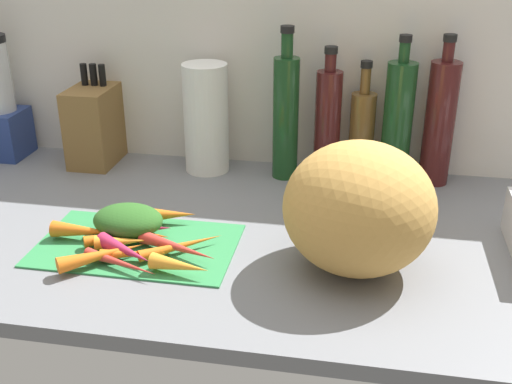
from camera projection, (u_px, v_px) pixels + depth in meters
ground_plane at (229, 232)px, 133.17cm from camera, size 170.00×80.00×3.00cm
wall_back at (260, 47)px, 154.54cm from camera, size 170.00×3.00×60.00cm
cutting_board at (137, 244)px, 124.31cm from camera, size 39.30×23.99×0.80cm
carrot_0 at (170, 215)px, 131.60cm from camera, size 11.39×5.59×3.40cm
carrot_1 at (178, 247)px, 119.55cm from camera, size 17.10×8.39×2.75cm
carrot_2 at (125, 250)px, 118.11cm from camera, size 13.32×9.00×3.20cm
carrot_3 at (85, 231)px, 124.95cm from camera, size 13.85×3.89×3.39cm
carrot_4 at (141, 229)px, 125.86cm from camera, size 12.87×6.12×3.42cm
carrot_5 at (120, 236)px, 124.23cm from camera, size 12.99×9.34×2.33cm
carrot_6 at (121, 242)px, 121.51cm from camera, size 10.50×5.52×2.89cm
carrot_7 at (101, 255)px, 116.63cm from camera, size 14.57×12.73×3.12cm
carrot_8 at (133, 254)px, 117.99cm from camera, size 12.52×4.80×2.11cm
carrot_9 at (180, 266)px, 113.12cm from camera, size 11.48×4.70×3.18cm
carrot_10 at (182, 246)px, 120.74cm from camera, size 14.89×12.61×2.24cm
carrot_11 at (120, 263)px, 115.05cm from camera, size 15.84×7.03×2.02cm
carrot_12 at (136, 232)px, 125.51cm from camera, size 14.90×4.69×2.59cm
carrot_greens_pile at (128, 220)px, 126.31cm from camera, size 14.28×10.99×6.04cm
winter_squash at (359, 208)px, 112.32cm from camera, size 27.54×27.20×24.39cm
knife_block at (95, 125)px, 161.81cm from camera, size 10.57×16.76×25.49cm
paper_towel_roll at (206, 118)px, 155.24cm from camera, size 11.12×11.12×27.28cm
bottle_0 at (286, 115)px, 150.40cm from camera, size 6.25×6.25×37.00cm
bottle_1 at (328, 123)px, 151.28cm from camera, size 6.35×6.35×32.30cm
bottle_2 at (362, 132)px, 152.65cm from camera, size 6.17×6.17×28.90cm
bottle_3 at (398, 122)px, 147.70cm from camera, size 7.02×7.02×35.57cm
bottle_4 at (440, 122)px, 147.33cm from camera, size 7.14×7.14×35.75cm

